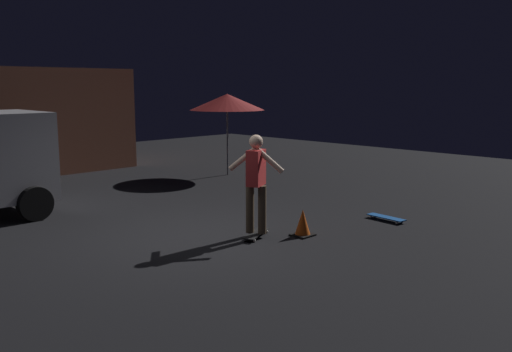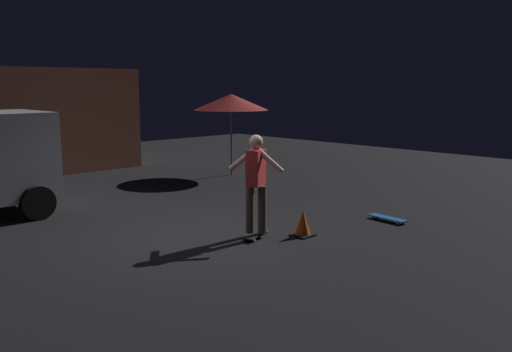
# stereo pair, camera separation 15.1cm
# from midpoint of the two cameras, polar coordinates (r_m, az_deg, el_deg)

# --- Properties ---
(ground_plane) EXTENTS (28.00, 28.00, 0.00)m
(ground_plane) POSITION_cam_midpoint_polar(r_m,az_deg,el_deg) (9.41, -8.13, -6.31)
(ground_plane) COLOR black
(patio_umbrella) EXTENTS (2.10, 2.10, 2.30)m
(patio_umbrella) POSITION_cam_midpoint_polar(r_m,az_deg,el_deg) (15.46, -3.32, 7.73)
(patio_umbrella) COLOR slate
(patio_umbrella) RESTS_ON ground_plane
(skateboard_ridden) EXTENTS (0.79, 0.50, 0.07)m
(skateboard_ridden) POSITION_cam_midpoint_polar(r_m,az_deg,el_deg) (9.29, -0.47, -6.07)
(skateboard_ridden) COLOR black
(skateboard_ridden) RESTS_ON ground_plane
(skateboard_spare) EXTENTS (0.27, 0.79, 0.07)m
(skateboard_spare) POSITION_cam_midpoint_polar(r_m,az_deg,el_deg) (10.66, 13.07, -4.26)
(skateboard_spare) COLOR #1959B2
(skateboard_spare) RESTS_ON ground_plane
(skater) EXTENTS (0.48, 0.93, 1.67)m
(skater) POSITION_cam_midpoint_polar(r_m,az_deg,el_deg) (9.07, -0.48, -0.08)
(skater) COLOR brown
(skater) RESTS_ON skateboard_ridden
(traffic_cone) EXTENTS (0.34, 0.34, 0.46)m
(traffic_cone) POSITION_cam_midpoint_polar(r_m,az_deg,el_deg) (9.35, 4.45, -5.00)
(traffic_cone) COLOR black
(traffic_cone) RESTS_ON ground_plane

